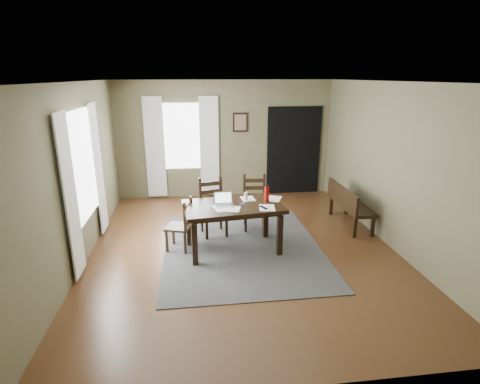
{
  "coord_description": "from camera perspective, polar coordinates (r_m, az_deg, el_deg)",
  "views": [
    {
      "loc": [
        -0.77,
        -5.69,
        2.78
      ],
      "look_at": [
        0.0,
        0.3,
        0.9
      ],
      "focal_mm": 28.0,
      "sensor_mm": 36.0,
      "label": 1
    }
  ],
  "objects": [
    {
      "name": "chair_back_right",
      "position": [
        7.05,
        2.25,
        -1.65
      ],
      "size": [
        0.48,
        0.48,
        1.0
      ],
      "rotation": [
        0.0,
        0.0,
        -0.1
      ],
      "color": "black",
      "rests_on": "rug"
    },
    {
      "name": "paper_c",
      "position": [
        6.31,
        1.2,
        -1.02
      ],
      "size": [
        0.25,
        0.3,
        0.0
      ],
      "primitive_type": "cube",
      "rotation": [
        0.0,
        0.0,
        0.1
      ],
      "color": "white",
      "rests_on": "dining_table"
    },
    {
      "name": "water_bottle",
      "position": [
        6.17,
        4.1,
        -0.24
      ],
      "size": [
        0.09,
        0.09,
        0.28
      ],
      "rotation": [
        0.0,
        0.0,
        -0.12
      ],
      "color": "#A20F0C",
      "rests_on": "dining_table"
    },
    {
      "name": "curtain_back_left",
      "position": [
        8.82,
        -12.83,
        6.54
      ],
      "size": [
        0.44,
        0.03,
        2.3
      ],
      "color": "silver",
      "rests_on": "ground"
    },
    {
      "name": "paper_e",
      "position": [
        5.83,
        -1.06,
        -2.59
      ],
      "size": [
        0.27,
        0.32,
        0.0
      ],
      "primitive_type": "cube",
      "rotation": [
        0.0,
        0.0,
        -0.25
      ],
      "color": "white",
      "rests_on": "dining_table"
    },
    {
      "name": "bench",
      "position": [
        7.46,
        16.13,
        -1.5
      ],
      "size": [
        0.44,
        1.38,
        0.78
      ],
      "rotation": [
        0.0,
        0.0,
        1.57
      ],
      "color": "black",
      "rests_on": "ground"
    },
    {
      "name": "chair_end",
      "position": [
        6.23,
        -8.94,
        -5.05
      ],
      "size": [
        0.48,
        0.48,
        0.88
      ],
      "rotation": [
        0.0,
        0.0,
        -1.88
      ],
      "color": "black",
      "rests_on": "rug"
    },
    {
      "name": "curtain_left_near",
      "position": [
        5.57,
        -24.42,
        -0.81
      ],
      "size": [
        0.03,
        0.48,
        2.3
      ],
      "color": "silver",
      "rests_on": "ground"
    },
    {
      "name": "rug",
      "position": [
        6.38,
        0.35,
        -8.49
      ],
      "size": [
        2.6,
        3.2,
        0.01
      ],
      "color": "#373737",
      "rests_on": "ground"
    },
    {
      "name": "chair_back_left",
      "position": [
        6.78,
        -4.16,
        -2.36
      ],
      "size": [
        0.53,
        0.53,
        1.03
      ],
      "rotation": [
        0.0,
        0.0,
        0.2
      ],
      "color": "black",
      "rests_on": "rug"
    },
    {
      "name": "laptop",
      "position": [
        5.99,
        -2.5,
        -1.52
      ],
      "size": [
        0.31,
        0.25,
        0.2
      ],
      "rotation": [
        0.0,
        0.0,
        0.06
      ],
      "color": "#B7B7BC",
      "rests_on": "dining_table"
    },
    {
      "name": "ground",
      "position": [
        6.39,
        0.35,
        -8.58
      ],
      "size": [
        5.0,
        6.0,
        0.01
      ],
      "color": "#492C16"
    },
    {
      "name": "window_left",
      "position": [
        6.27,
        -22.9,
        3.67
      ],
      "size": [
        0.01,
        1.3,
        1.7
      ],
      "color": "white",
      "rests_on": "ground"
    },
    {
      "name": "paper_a",
      "position": [
        5.88,
        -2.73,
        -2.44
      ],
      "size": [
        0.32,
        0.38,
        0.0
      ],
      "primitive_type": "cube",
      "rotation": [
        0.0,
        0.0,
        0.24
      ],
      "color": "white",
      "rests_on": "dining_table"
    },
    {
      "name": "tv_remote",
      "position": [
        5.88,
        3.6,
        -2.38
      ],
      "size": [
        0.11,
        0.18,
        0.02
      ],
      "primitive_type": "cube",
      "rotation": [
        0.0,
        0.0,
        0.39
      ],
      "color": "black",
      "rests_on": "dining_table"
    },
    {
      "name": "drinking_glass",
      "position": [
        6.21,
        0.91,
        -0.66
      ],
      "size": [
        0.07,
        0.07,
        0.14
      ],
      "primitive_type": "cylinder",
      "rotation": [
        0.0,
        0.0,
        -0.2
      ],
      "color": "silver",
      "rests_on": "dining_table"
    },
    {
      "name": "dining_table",
      "position": [
        6.05,
        -1.1,
        -2.83
      ],
      "size": [
        1.67,
        1.12,
        0.79
      ],
      "rotation": [
        0.0,
        0.0,
        0.12
      ],
      "color": "black",
      "rests_on": "rug"
    },
    {
      "name": "computer_mouse",
      "position": [
        5.99,
        0.37,
        -1.88
      ],
      "size": [
        0.08,
        0.1,
        0.03
      ],
      "primitive_type": "cube",
      "rotation": [
        0.0,
        0.0,
        -0.32
      ],
      "color": "#3F3F42",
      "rests_on": "dining_table"
    },
    {
      "name": "paper_d",
      "position": [
        6.33,
        5.1,
        -1.02
      ],
      "size": [
        0.35,
        0.39,
        0.0
      ],
      "primitive_type": "cube",
      "rotation": [
        0.0,
        0.0,
        -0.4
      ],
      "color": "white",
      "rests_on": "dining_table"
    },
    {
      "name": "curtain_left_far",
      "position": [
        7.09,
        -20.77,
        3.28
      ],
      "size": [
        0.03,
        0.48,
        2.3
      ],
      "color": "silver",
      "rests_on": "ground"
    },
    {
      "name": "curtain_back_right",
      "position": [
        8.78,
        -4.7,
        6.88
      ],
      "size": [
        0.44,
        0.03,
        2.3
      ],
      "color": "silver",
      "rests_on": "ground"
    },
    {
      "name": "paper_b",
      "position": [
        5.9,
        4.13,
        -2.39
      ],
      "size": [
        0.28,
        0.34,
        0.0
      ],
      "primitive_type": "cube",
      "rotation": [
        0.0,
        0.0,
        -0.14
      ],
      "color": "white",
      "rests_on": "dining_table"
    },
    {
      "name": "framed_picture",
      "position": [
        8.79,
        0.04,
        10.57
      ],
      "size": [
        0.34,
        0.03,
        0.44
      ],
      "color": "black",
      "rests_on": "ground"
    },
    {
      "name": "window_back",
      "position": [
        8.77,
        -8.84,
        8.37
      ],
      "size": [
        1.0,
        0.01,
        1.5
      ],
      "color": "white",
      "rests_on": "ground"
    },
    {
      "name": "room_shell",
      "position": [
        5.83,
        0.38,
        7.63
      ],
      "size": [
        5.02,
        6.02,
        2.71
      ],
      "color": "brown",
      "rests_on": "ground"
    },
    {
      "name": "doorway_back",
      "position": [
        9.16,
        8.17,
        6.23
      ],
      "size": [
        1.3,
        0.03,
        2.1
      ],
      "color": "black",
      "rests_on": "ground"
    }
  ]
}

